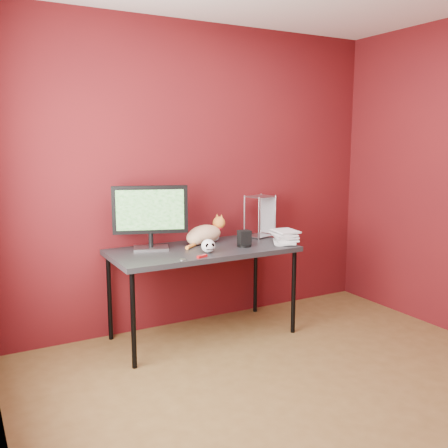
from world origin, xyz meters
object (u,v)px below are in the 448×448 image
desk (203,254)px  cat (205,234)px  monitor (150,214)px  skull_mug (208,246)px  speaker (244,239)px  book_stack (275,172)px

desk → cat: 0.23m
desk → monitor: 0.54m
desk → skull_mug: skull_mug is taller
monitor → cat: (0.49, 0.01, -0.21)m
desk → cat: cat is taller
monitor → skull_mug: (0.35, -0.32, -0.23)m
monitor → speaker: bearing=-0.9°
desk → monitor: size_ratio=2.62×
monitor → cat: monitor is taller
monitor → speaker: size_ratio=4.26×
skull_mug → monitor: bearing=148.0°
monitor → speaker: 0.79m
book_stack → monitor: bearing=165.6°
monitor → skull_mug: 0.53m
desk → monitor: (-0.39, 0.15, 0.34)m
skull_mug → book_stack: book_stack is taller
desk → cat: bearing=58.3°
cat → desk: bearing=-137.1°
cat → speaker: (0.23, -0.27, -0.02)m
speaker → monitor: bearing=166.0°
book_stack → cat: bearing=152.6°
speaker → book_stack: size_ratio=0.11×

